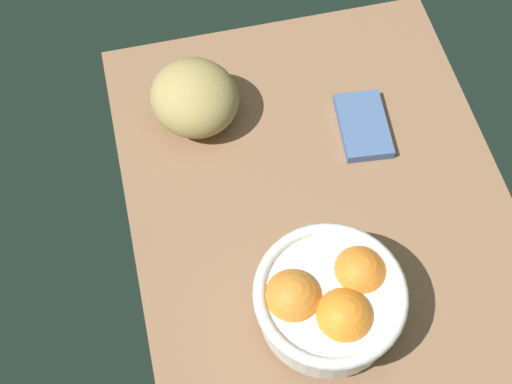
# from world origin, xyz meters

# --- Properties ---
(ground_plane) EXTENTS (0.72, 0.55, 0.03)m
(ground_plane) POSITION_xyz_m (0.00, 0.00, -0.01)
(ground_plane) COLOR #906648
(fruit_bowl) EXTENTS (0.20, 0.20, 0.11)m
(fruit_bowl) POSITION_xyz_m (-0.16, 0.04, 0.06)
(fruit_bowl) COLOR white
(fruit_bowl) RESTS_ON ground
(bread_loaf) EXTENTS (0.19, 0.19, 0.10)m
(bread_loaf) POSITION_xyz_m (0.20, 0.15, 0.05)
(bread_loaf) COLOR tan
(bread_loaf) RESTS_ON ground
(napkin_folded) EXTENTS (0.13, 0.08, 0.02)m
(napkin_folded) POSITION_xyz_m (0.12, -0.10, 0.01)
(napkin_folded) COLOR #4A6598
(napkin_folded) RESTS_ON ground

